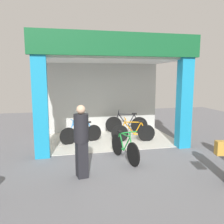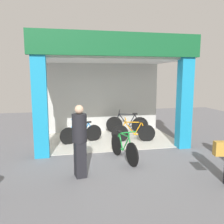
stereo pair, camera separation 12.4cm
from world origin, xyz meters
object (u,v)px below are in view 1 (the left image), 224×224
object	(u,v)px
bicycle_inside_2	(127,124)
pedestrian_2	(81,140)
bicycle_parked_0	(124,148)
bicycle_inside_0	(133,132)
bicycle_inside_1	(81,134)

from	to	relation	value
bicycle_inside_2	pedestrian_2	size ratio (longest dim) A/B	0.98
bicycle_inside_2	bicycle_parked_0	bearing A→B (deg)	-107.28
bicycle_parked_0	bicycle_inside_0	bearing A→B (deg)	64.73
bicycle_inside_1	bicycle_inside_2	distance (m)	2.23
bicycle_inside_0	bicycle_inside_1	xyz separation A→B (m)	(-1.84, 0.24, -0.01)
bicycle_inside_1	pedestrian_2	world-z (taller)	pedestrian_2
bicycle_parked_0	pedestrian_2	xyz separation A→B (m)	(-1.27, -0.85, 0.53)
bicycle_inside_0	bicycle_parked_0	xyz separation A→B (m)	(-0.82, -1.73, 0.01)
bicycle_inside_1	bicycle_inside_2	bearing A→B (deg)	28.31
bicycle_inside_0	bicycle_inside_2	distance (m)	1.30
bicycle_inside_0	bicycle_inside_1	world-z (taller)	bicycle_inside_0
bicycle_inside_2	bicycle_parked_0	size ratio (longest dim) A/B	1.06
bicycle_inside_0	bicycle_inside_2	size ratio (longest dim) A/B	0.93
bicycle_inside_2	pedestrian_2	world-z (taller)	pedestrian_2
bicycle_inside_0	bicycle_inside_1	bearing A→B (deg)	172.57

